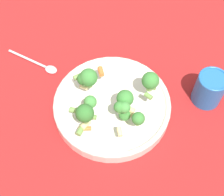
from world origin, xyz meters
TOP-DOWN VIEW (x-y plane):
  - ground_plane at (0.00, 0.00)m, footprint 3.00×3.00m
  - bowl at (0.00, 0.00)m, footprint 0.30×0.30m
  - pasta_salad at (0.02, 0.01)m, footprint 0.24×0.22m
  - cup at (-0.18, 0.17)m, footprint 0.07×0.07m
  - spoon at (0.02, -0.24)m, footprint 0.05×0.17m

SIDE VIEW (x-z plane):
  - ground_plane at x=0.00m, z-range 0.00..0.00m
  - spoon at x=0.02m, z-range 0.00..0.01m
  - bowl at x=0.00m, z-range 0.00..0.04m
  - cup at x=-0.18m, z-range 0.00..0.09m
  - pasta_salad at x=0.02m, z-range 0.05..0.14m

